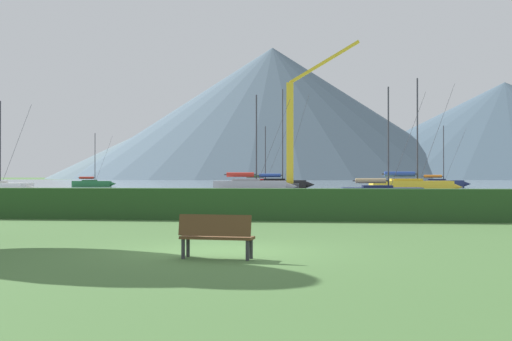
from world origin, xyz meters
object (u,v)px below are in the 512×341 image
Objects in this scene: sailboat_slip_11 at (92,183)px; dock_crane at (293,140)px; sailboat_slip_5 at (251,185)px; sailboat_slip_10 at (383,192)px; sailboat_slip_12 at (279,183)px; sailboat_slip_6 at (412,186)px; sailboat_slip_1 at (262,183)px; sailboat_slip_2 at (440,183)px; park_bench_under_tree at (216,234)px.

sailboat_slip_11 is 38.73m from dock_crane.
sailboat_slip_10 is at bearing -63.58° from sailboat_slip_5.
sailboat_slip_12 reaches higher than sailboat_slip_11.
sailboat_slip_10 is 65.16m from sailboat_slip_11.
sailboat_slip_6 is at bearing -53.57° from sailboat_slip_12.
sailboat_slip_11 is 0.64× the size of sailboat_slip_12.
sailboat_slip_1 is 1.00× the size of sailboat_slip_2.
sailboat_slip_6 reaches higher than sailboat_slip_1.
sailboat_slip_11 reaches higher than sailboat_slip_10.
sailboat_slip_6 is 24.07m from sailboat_slip_12.
dock_crane is (3.92, 9.08, 5.23)m from sailboat_slip_5.
sailboat_slip_2 is 0.51× the size of dock_crane.
sailboat_slip_2 is (26.02, 1.28, -0.00)m from sailboat_slip_1.
dock_crane reaches higher than sailboat_slip_6.
sailboat_slip_1 is 36.31m from sailboat_slip_6.
sailboat_slip_1 is 51.60m from sailboat_slip_10.
sailboat_slip_12 is (1.59, 15.95, -0.00)m from sailboat_slip_5.
dock_crane is at bearing -128.73° from sailboat_slip_2.
sailboat_slip_1 reaches higher than sailboat_slip_11.
sailboat_slip_2 is at bearing 69.90° from sailboat_slip_6.
sailboat_slip_5 is 1.24× the size of sailboat_slip_11.
dock_crane reaches higher than sailboat_slip_10.
dock_crane is (-12.45, 12.13, 5.21)m from sailboat_slip_6.
sailboat_slip_6 is at bearing 73.61° from sailboat_slip_10.
sailboat_slip_5 is (-24.12, -29.62, 0.08)m from sailboat_slip_2.
sailboat_slip_1 is 0.79× the size of sailboat_slip_6.
sailboat_slip_11 reaches higher than park_bench_under_tree.
dock_crane is (32.44, -20.46, 5.41)m from sailboat_slip_11.
sailboat_slip_12 is (3.49, -12.39, 0.08)m from sailboat_slip_1.
sailboat_slip_2 is at bearing 45.47° from dock_crane.
park_bench_under_tree is (34.77, -85.99, -0.02)m from sailboat_slip_11.
dock_crane is (-2.33, 65.53, 5.43)m from park_bench_under_tree.
sailboat_slip_6 is at bearing 85.13° from park_bench_under_tree.
sailboat_slip_10 reaches higher than park_bench_under_tree.
dock_crane is (-20.20, -20.54, 5.32)m from sailboat_slip_2.
sailboat_slip_1 reaches higher than sailboat_slip_2.
sailboat_slip_12 reaches higher than sailboat_slip_1.
sailboat_slip_5 is 0.80× the size of sailboat_slip_12.
sailboat_slip_5 is at bearing -123.36° from sailboat_slip_2.
sailboat_slip_5 is 41.06m from sailboat_slip_11.
park_bench_under_tree is at bearing -87.76° from sailboat_slip_12.
sailboat_slip_5 is 11.19m from dock_crane.
dock_crane is at bearing -72.70° from sailboat_slip_12.
sailboat_slip_10 is 0.98× the size of sailboat_slip_11.
sailboat_slip_2 is at bearing -9.68° from sailboat_slip_11.
dock_crane reaches higher than park_bench_under_tree.
sailboat_slip_1 is 28.40m from sailboat_slip_5.
sailboat_slip_11 is (-28.52, 29.54, -0.17)m from sailboat_slip_5.
sailboat_slip_6 is at bearing -14.03° from sailboat_slip_5.
sailboat_slip_2 is 52.64m from sailboat_slip_11.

